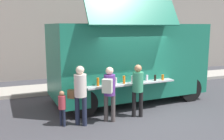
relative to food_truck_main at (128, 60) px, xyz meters
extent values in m
plane|color=#38383D|center=(-0.33, -1.79, -1.59)|extent=(60.00, 60.00, 0.00)
cube|color=#9E998E|center=(-4.01, 2.62, -1.51)|extent=(28.00, 1.60, 0.15)
cube|color=#1B6F56|center=(-0.01, 0.02, 0.02)|extent=(5.76, 2.68, 2.61)
cube|color=#1B6F56|center=(-0.50, -1.45, 1.68)|extent=(3.13, 0.68, 0.84)
cube|color=black|center=(-0.52, -1.15, 0.33)|extent=(2.96, 0.24, 1.17)
cube|color=#B7B7BC|center=(-0.51, -1.37, -0.59)|extent=(3.12, 0.50, 0.05)
cylinder|color=orange|center=(-1.66, -1.37, -0.44)|extent=(0.08, 0.08, 0.25)
cylinder|color=green|center=(-1.37, -1.38, -0.44)|extent=(0.06, 0.06, 0.26)
cylinder|color=silver|center=(-1.10, -1.44, -0.45)|extent=(0.07, 0.07, 0.23)
cylinder|color=orange|center=(-0.79, -1.38, -0.44)|extent=(0.08, 0.08, 0.25)
cylinder|color=silver|center=(-0.51, -1.41, -0.45)|extent=(0.07, 0.07, 0.24)
cylinder|color=red|center=(-0.20, -1.40, -0.47)|extent=(0.08, 0.08, 0.19)
cylinder|color=silver|center=(0.08, -1.31, -0.47)|extent=(0.08, 0.08, 0.21)
cylinder|color=black|center=(0.37, -1.35, -0.47)|extent=(0.07, 0.07, 0.20)
cylinder|color=orange|center=(0.66, -1.36, -0.48)|extent=(0.08, 0.08, 0.19)
cube|color=black|center=(2.77, 0.15, 0.49)|extent=(0.18, 2.06, 1.15)
cylinder|color=black|center=(2.07, 1.18, -1.14)|extent=(0.90, 0.28, 0.90)
cylinder|color=black|center=(2.17, -0.94, -1.14)|extent=(0.90, 0.28, 0.90)
cylinder|color=black|center=(-2.18, 0.97, -1.14)|extent=(0.90, 0.28, 0.90)
cylinder|color=black|center=(-2.08, -1.14, -1.14)|extent=(0.90, 0.28, 0.90)
cylinder|color=#2C623B|center=(4.13, 2.32, -1.09)|extent=(0.60, 0.60, 0.99)
cylinder|color=black|center=(-0.59, -1.71, -1.18)|extent=(0.13, 0.13, 0.82)
cylinder|color=black|center=(-0.39, -1.80, -1.18)|extent=(0.13, 0.13, 0.82)
cylinder|color=#348A62|center=(-0.49, -1.75, -0.46)|extent=(0.34, 0.34, 0.62)
sphere|color=#A06F4E|center=(-0.49, -1.75, -0.04)|extent=(0.23, 0.23, 0.23)
cylinder|color=#4C4443|center=(-1.54, -1.73, -1.18)|extent=(0.13, 0.13, 0.81)
cylinder|color=#4C4443|center=(-1.36, -1.86, -1.18)|extent=(0.13, 0.13, 0.81)
cylinder|color=#582F81|center=(-1.45, -1.80, -0.47)|extent=(0.34, 0.34, 0.62)
sphere|color=beige|center=(-1.45, -1.80, -0.04)|extent=(0.23, 0.23, 0.23)
cube|color=beige|center=(-1.60, -2.01, -0.44)|extent=(0.33, 0.31, 0.40)
cylinder|color=#1E2439|center=(-2.41, -1.69, -1.16)|extent=(0.14, 0.14, 0.85)
cylinder|color=#1E2439|center=(-2.23, -1.84, -1.16)|extent=(0.14, 0.14, 0.85)
cylinder|color=beige|center=(-2.32, -1.76, -0.41)|extent=(0.35, 0.35, 0.65)
sphere|color=beige|center=(-2.32, -1.76, 0.03)|extent=(0.24, 0.24, 0.24)
cube|color=brown|center=(-2.53, -1.58, -0.68)|extent=(0.25, 0.25, 0.25)
cylinder|color=#1D2337|center=(-2.86, -1.57, -1.33)|extent=(0.08, 0.08, 0.51)
cylinder|color=#1D2337|center=(-2.79, -1.69, -1.33)|extent=(0.08, 0.08, 0.51)
cylinder|color=#AA3842|center=(-2.83, -1.63, -0.89)|extent=(0.21, 0.21, 0.38)
sphere|color=#A46F4D|center=(-2.83, -1.63, -0.63)|extent=(0.14, 0.14, 0.14)
camera|label=1|loc=(-4.05, -8.55, 1.24)|focal=40.51mm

